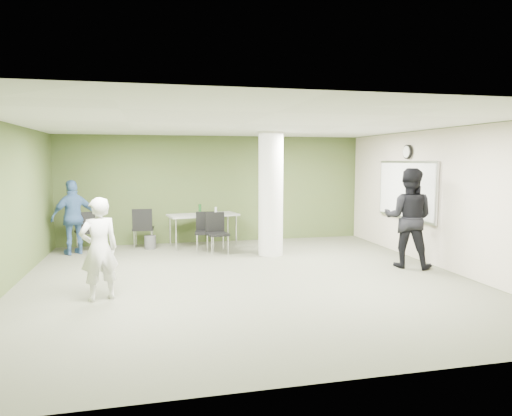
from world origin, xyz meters
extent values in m
plane|color=#515241|center=(0.00, 0.00, 0.00)|extent=(8.00, 8.00, 0.00)
plane|color=white|center=(0.00, 0.00, 2.80)|extent=(8.00, 8.00, 0.00)
cube|color=#485528|center=(0.00, 4.00, 1.40)|extent=(8.00, 2.80, 0.02)
cube|color=#485528|center=(-4.00, 0.00, 1.40)|extent=(0.02, 8.00, 2.80)
cube|color=beige|center=(4.00, 0.00, 1.40)|extent=(0.02, 8.00, 2.80)
cylinder|color=silver|center=(1.00, 2.00, 1.40)|extent=(0.56, 0.56, 2.80)
cube|color=silver|center=(3.93, 1.20, 1.50)|extent=(0.04, 2.30, 1.30)
cube|color=white|center=(3.91, 1.20, 1.50)|extent=(0.02, 2.20, 1.20)
cylinder|color=black|center=(3.93, 1.20, 2.35)|extent=(0.05, 0.32, 0.32)
cylinder|color=white|center=(3.90, 1.20, 2.35)|extent=(0.02, 0.26, 0.26)
cube|color=gray|center=(-0.39, 3.39, 0.80)|extent=(1.83, 1.07, 0.04)
cylinder|color=silver|center=(-1.09, 2.95, 0.39)|extent=(0.04, 0.04, 0.77)
cylinder|color=silver|center=(0.42, 3.24, 0.39)|extent=(0.04, 0.04, 0.77)
cylinder|color=silver|center=(-1.21, 3.54, 0.39)|extent=(0.04, 0.04, 0.77)
cylinder|color=silver|center=(0.31, 3.83, 0.39)|extent=(0.04, 0.04, 0.77)
cylinder|color=#18481B|center=(-0.47, 3.40, 0.94)|extent=(0.07, 0.07, 0.25)
cylinder|color=#B2B2B7|center=(-0.08, 3.31, 0.91)|extent=(0.06, 0.06, 0.18)
cylinder|color=#4C4C4C|center=(-1.70, 3.33, 0.16)|extent=(0.28, 0.28, 0.33)
cube|color=black|center=(-3.15, 3.37, 0.47)|extent=(0.63, 0.63, 0.05)
cube|color=black|center=(-3.07, 3.17, 0.73)|extent=(0.44, 0.22, 0.47)
cylinder|color=silver|center=(-3.05, 3.63, 0.23)|extent=(0.02, 0.02, 0.45)
cylinder|color=silver|center=(-3.41, 3.48, 0.23)|extent=(0.02, 0.02, 0.45)
cylinder|color=silver|center=(-2.89, 3.27, 0.23)|extent=(0.02, 0.02, 0.45)
cylinder|color=silver|center=(-3.26, 3.11, 0.23)|extent=(0.02, 0.02, 0.45)
cube|color=black|center=(-1.86, 3.49, 0.48)|extent=(0.53, 0.53, 0.05)
cube|color=black|center=(-1.88, 3.26, 0.75)|extent=(0.48, 0.08, 0.48)
cylinder|color=silver|center=(-1.64, 3.68, 0.23)|extent=(0.02, 0.02, 0.46)
cylinder|color=silver|center=(-2.05, 3.71, 0.23)|extent=(0.02, 0.02, 0.46)
cylinder|color=silver|center=(-1.67, 3.27, 0.23)|extent=(0.02, 0.02, 0.46)
cylinder|color=silver|center=(-2.08, 3.30, 0.23)|extent=(0.02, 0.02, 0.46)
cube|color=black|center=(-0.42, 2.72, 0.45)|extent=(0.52, 0.52, 0.05)
cube|color=black|center=(-0.39, 2.93, 0.70)|extent=(0.44, 0.10, 0.45)
cylinder|color=silver|center=(-0.64, 2.55, 0.22)|extent=(0.02, 0.02, 0.43)
cylinder|color=silver|center=(-0.26, 2.50, 0.22)|extent=(0.02, 0.02, 0.43)
cylinder|color=silver|center=(-0.58, 2.93, 0.22)|extent=(0.02, 0.02, 0.43)
cylinder|color=silver|center=(-0.21, 2.88, 0.22)|extent=(0.02, 0.02, 0.43)
cube|color=black|center=(-0.17, 2.37, 0.46)|extent=(0.53, 0.53, 0.05)
cube|color=black|center=(-0.20, 2.59, 0.72)|extent=(0.45, 0.10, 0.46)
cylinder|color=silver|center=(-0.34, 2.15, 0.22)|extent=(0.02, 0.02, 0.44)
cylinder|color=silver|center=(0.05, 2.21, 0.22)|extent=(0.02, 0.02, 0.44)
cylinder|color=silver|center=(-0.39, 2.54, 0.22)|extent=(0.02, 0.02, 0.44)
cylinder|color=silver|center=(-0.01, 2.59, 0.22)|extent=(0.02, 0.02, 0.44)
imported|color=silver|center=(-2.45, -0.71, 0.80)|extent=(0.69, 0.58, 1.61)
imported|color=black|center=(3.40, 0.21, 1.00)|extent=(1.24, 1.19, 2.01)
imported|color=#3B6094|center=(-3.40, 3.07, 0.86)|extent=(1.08, 0.85, 1.72)
camera|label=1|loc=(-1.64, -7.99, 2.16)|focal=32.00mm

